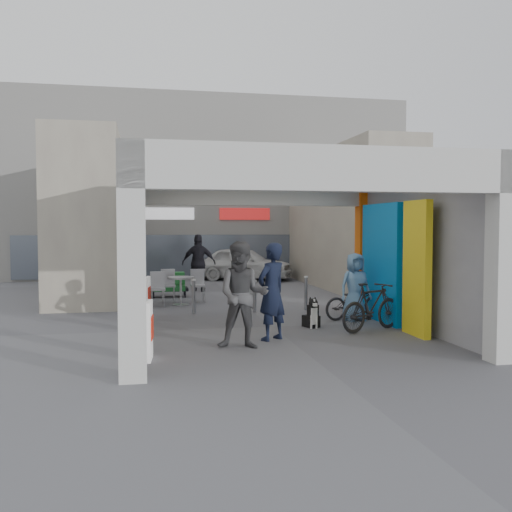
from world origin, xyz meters
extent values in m
plane|color=#59595E|center=(0.00, 0.00, 0.00)|extent=(90.00, 90.00, 0.00)
cube|color=beige|center=(-3.00, -4.00, 1.75)|extent=(0.40, 0.40, 3.50)
cube|color=beige|center=(-3.00, 2.00, 1.75)|extent=(0.40, 0.40, 3.50)
cube|color=beige|center=(3.00, -4.00, 1.75)|extent=(0.40, 0.40, 3.50)
cube|color=#E65F0D|center=(3.00, 2.00, 1.75)|extent=(0.40, 0.40, 3.50)
plane|color=silver|center=(-3.00, -1.00, 1.75)|extent=(0.00, 6.40, 6.40)
plane|color=#97979C|center=(3.00, -1.00, 1.75)|extent=(0.00, 6.40, 6.40)
cube|color=#0B72BF|center=(2.70, 0.20, 1.40)|extent=(0.15, 2.00, 2.80)
cube|color=yellow|center=(2.70, -1.60, 1.40)|extent=(0.15, 1.00, 2.80)
plane|color=#B8B9B4|center=(0.00, -1.00, 3.50)|extent=(6.40, 6.40, 0.00)
cube|color=beige|center=(0.00, 2.05, 3.15)|extent=(6.40, 0.30, 0.70)
cube|color=beige|center=(0.00, -4.05, 3.15)|extent=(6.40, 0.30, 0.70)
cube|color=white|center=(0.00, 2.22, 3.10)|extent=(4.20, 0.05, 0.55)
cube|color=white|center=(0.00, 14.00, 4.00)|extent=(18.00, 4.00, 8.00)
cube|color=#515966|center=(0.00, 11.95, 1.00)|extent=(16.20, 0.06, 1.80)
cube|color=white|center=(-2.00, 11.96, 2.80)|extent=(2.60, 0.06, 0.50)
cube|color=red|center=(1.50, 11.96, 2.80)|extent=(2.20, 0.06, 0.50)
cube|color=#ACA58E|center=(-4.50, 7.50, 2.50)|extent=(2.00, 9.00, 5.00)
cube|color=#ACA58E|center=(4.50, 7.50, 2.50)|extent=(2.00, 9.00, 5.00)
cylinder|color=gray|center=(-1.57, 2.26, 0.44)|extent=(0.09, 0.09, 0.88)
cylinder|color=gray|center=(0.03, 2.20, 0.41)|extent=(0.09, 0.09, 0.83)
cylinder|color=gray|center=(1.46, 2.28, 0.45)|extent=(0.09, 0.09, 0.90)
cube|color=white|center=(-2.75, -2.71, 0.50)|extent=(0.13, 0.55, 1.00)
cube|color=red|center=(-2.71, -2.71, 0.55)|extent=(0.07, 0.39, 0.40)
cube|color=white|center=(-2.75, 2.00, 0.50)|extent=(0.17, 0.56, 1.00)
cube|color=red|center=(-2.71, 2.00, 0.55)|extent=(0.10, 0.39, 0.40)
cylinder|color=#A1A1A6|center=(-1.79, 3.96, 0.39)|extent=(0.07, 0.07, 0.79)
cylinder|color=#A1A1A6|center=(-1.79, 3.96, 0.01)|extent=(0.48, 0.48, 0.02)
cylinder|color=#A1A1A6|center=(-1.79, 3.96, 0.79)|extent=(0.77, 0.77, 0.05)
cube|color=#A1A1A6|center=(-2.45, 3.74, 0.25)|extent=(0.42, 0.42, 0.49)
cube|color=#A1A1A6|center=(-2.45, 3.94, 0.73)|extent=(0.42, 0.05, 0.49)
cube|color=#A1A1A6|center=(-1.24, 4.50, 0.25)|extent=(0.42, 0.42, 0.49)
cube|color=#A1A1A6|center=(-1.24, 4.70, 0.73)|extent=(0.42, 0.05, 0.49)
cube|color=#A1A1A6|center=(-2.12, 4.61, 0.25)|extent=(0.42, 0.42, 0.49)
cube|color=#A1A1A6|center=(-2.12, 4.81, 0.73)|extent=(0.42, 0.05, 0.49)
cube|color=black|center=(-2.04, 5.92, 0.15)|extent=(1.19, 0.59, 0.30)
cube|color=#185422|center=(-2.04, 5.77, 0.30)|extent=(0.99, 0.35, 0.18)
cube|color=#185422|center=(-2.04, 5.92, 0.50)|extent=(0.99, 0.35, 0.18)
cube|color=#185422|center=(-2.04, 6.07, 0.69)|extent=(0.99, 0.35, 0.18)
cube|color=#185422|center=(0.49, 6.96, 0.14)|extent=(0.47, 0.37, 0.28)
cube|color=navy|center=(0.49, 6.96, 0.42)|extent=(0.47, 0.37, 0.28)
cube|color=black|center=(0.85, -0.21, 0.13)|extent=(0.26, 0.35, 0.26)
cube|color=black|center=(0.85, -0.36, 0.33)|extent=(0.21, 0.17, 0.39)
cube|color=silver|center=(0.85, -0.45, 0.28)|extent=(0.16, 0.03, 0.37)
cylinder|color=silver|center=(0.79, -0.43, 0.15)|extent=(0.05, 0.05, 0.30)
cylinder|color=silver|center=(0.91, -0.43, 0.15)|extent=(0.05, 0.05, 0.30)
sphere|color=black|center=(0.85, -0.38, 0.56)|extent=(0.21, 0.21, 0.21)
cube|color=silver|center=(0.85, -0.49, 0.54)|extent=(0.09, 0.13, 0.07)
cone|color=black|center=(0.80, -0.33, 0.66)|extent=(0.08, 0.08, 0.09)
cone|color=black|center=(0.91, -0.33, 0.66)|extent=(0.08, 0.08, 0.09)
imported|color=black|center=(-0.34, -1.47, 0.97)|extent=(0.85, 0.79, 1.94)
imported|color=#444447|center=(-1.03, -2.10, 0.99)|extent=(1.12, 0.96, 1.98)
imported|color=#5D89B5|center=(2.14, 0.43, 0.81)|extent=(0.85, 0.61, 1.63)
imported|color=black|center=(-0.96, 7.26, 0.99)|extent=(1.24, 0.72, 1.98)
imported|color=black|center=(2.22, 0.63, 0.44)|extent=(1.76, 0.95, 0.88)
imported|color=black|center=(2.00, -0.93, 0.53)|extent=(1.81, 1.18, 1.06)
imported|color=silver|center=(1.29, 11.13, 0.70)|extent=(4.44, 3.12, 1.40)
camera|label=1|loc=(-2.83, -12.45, 2.27)|focal=40.00mm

